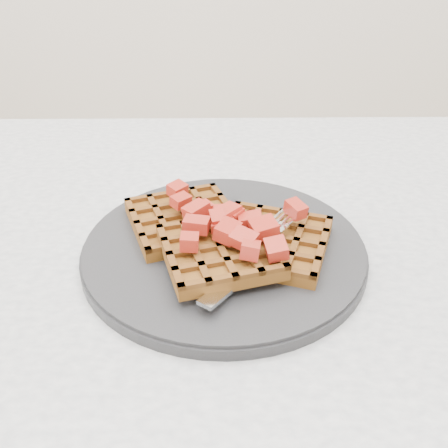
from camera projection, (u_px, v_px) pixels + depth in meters
table at (330, 316)px, 0.63m from camera, size 1.20×0.80×0.75m
plate at (224, 249)px, 0.55m from camera, size 0.31×0.31×0.02m
waffles at (224, 236)px, 0.53m from camera, size 0.24×0.21×0.03m
strawberry_pile at (224, 213)px, 0.52m from camera, size 0.15×0.15×0.02m
fork at (260, 256)px, 0.51m from camera, size 0.12×0.16×0.02m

